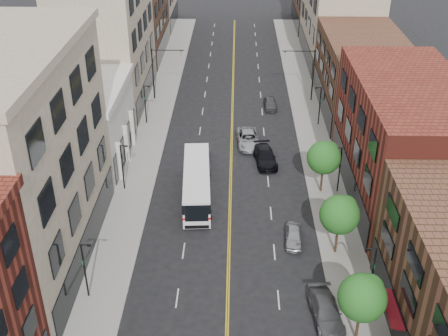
# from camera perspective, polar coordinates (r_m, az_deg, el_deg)

# --- Properties ---
(sidewalk_left) EXTENTS (4.00, 110.00, 0.15)m
(sidewalk_left) POSITION_cam_1_polar(r_m,az_deg,el_deg) (68.43, -7.64, 2.75)
(sidewalk_left) COLOR gray
(sidewalk_left) RESTS_ON ground
(sidewalk_right) EXTENTS (4.00, 110.00, 0.15)m
(sidewalk_right) POSITION_cam_1_polar(r_m,az_deg,el_deg) (68.29, 9.20, 2.57)
(sidewalk_right) COLOR gray
(sidewalk_right) RESTS_ON ground
(bldg_l_tanoffice) EXTENTS (10.00, 22.00, 18.00)m
(bldg_l_tanoffice) POSITION_cam_1_polar(r_m,az_deg,el_deg) (47.36, -20.50, 0.20)
(bldg_l_tanoffice) COLOR gray
(bldg_l_tanoffice) RESTS_ON ground
(bldg_l_white) EXTENTS (10.00, 14.00, 8.00)m
(bldg_l_white) POSITION_cam_1_polar(r_m,az_deg,el_deg) (64.70, -14.52, 4.24)
(bldg_l_white) COLOR silver
(bldg_l_white) RESTS_ON ground
(bldg_l_far_a) EXTENTS (10.00, 20.00, 18.00)m
(bldg_l_far_a) POSITION_cam_1_polar(r_m,az_deg,el_deg) (78.36, -11.93, 12.96)
(bldg_l_far_a) COLOR gray
(bldg_l_far_a) RESTS_ON ground
(bldg_l_far_b) EXTENTS (10.00, 20.00, 15.00)m
(bldg_l_far_b) POSITION_cam_1_polar(r_m,az_deg,el_deg) (97.65, -9.38, 15.58)
(bldg_l_far_b) COLOR brown
(bldg_l_far_b) RESTS_ON ground
(bldg_r_mid) EXTENTS (10.00, 22.00, 12.00)m
(bldg_r_mid) POSITION_cam_1_polar(r_m,az_deg,el_deg) (57.56, 17.89, 2.63)
(bldg_r_mid) COLOR maroon
(bldg_r_mid) RESTS_ON ground
(bldg_r_far_a) EXTENTS (10.00, 20.00, 10.00)m
(bldg_r_far_a) POSITION_cam_1_polar(r_m,az_deg,el_deg) (76.61, 13.88, 9.18)
(bldg_r_far_a) COLOR brown
(bldg_r_far_a) RESTS_ON ground
(bldg_r_far_b) EXTENTS (10.00, 22.00, 14.00)m
(bldg_r_far_b) POSITION_cam_1_polar(r_m,az_deg,el_deg) (95.70, 11.61, 14.78)
(bldg_r_far_b) COLOR gray
(bldg_r_far_b) RESTS_ON ground
(tree_r_1) EXTENTS (3.40, 3.40, 5.59)m
(tree_r_1) POSITION_cam_1_polar(r_m,az_deg,el_deg) (40.66, 13.98, -12.51)
(tree_r_1) COLOR black
(tree_r_1) RESTS_ON sidewalk_right
(tree_r_2) EXTENTS (3.40, 3.40, 5.59)m
(tree_r_2) POSITION_cam_1_polar(r_m,az_deg,el_deg) (48.35, 11.76, -4.54)
(tree_r_2) COLOR black
(tree_r_2) RESTS_ON sidewalk_right
(tree_r_3) EXTENTS (3.40, 3.40, 5.59)m
(tree_r_3) POSITION_cam_1_polar(r_m,az_deg,el_deg) (56.77, 10.20, 1.15)
(tree_r_3) COLOR black
(tree_r_3) RESTS_ON sidewalk_right
(lamp_l_1) EXTENTS (0.81, 0.55, 5.05)m
(lamp_l_1) POSITION_cam_1_polar(r_m,az_deg,el_deg) (44.86, -13.94, -9.78)
(lamp_l_1) COLOR black
(lamp_l_1) RESTS_ON sidewalk_left
(lamp_l_2) EXTENTS (0.81, 0.55, 5.05)m
(lamp_l_2) POSITION_cam_1_polar(r_m,az_deg,el_deg) (57.71, -10.27, 0.34)
(lamp_l_2) COLOR black
(lamp_l_2) RESTS_ON sidewalk_left
(lamp_l_3) EXTENTS (0.81, 0.55, 5.05)m
(lamp_l_3) POSITION_cam_1_polar(r_m,az_deg,el_deg) (71.83, -7.99, 6.63)
(lamp_l_3) COLOR black
(lamp_l_3) RESTS_ON sidewalk_left
(lamp_r_1) EXTENTS (0.81, 0.55, 5.05)m
(lamp_r_1) POSITION_cam_1_polar(r_m,az_deg,el_deg) (44.63, 14.83, -10.16)
(lamp_r_1) COLOR black
(lamp_r_1) RESTS_ON sidewalk_right
(lamp_r_2) EXTENTS (0.81, 0.55, 5.05)m
(lamp_r_2) POSITION_cam_1_polar(r_m,az_deg,el_deg) (57.53, 11.64, 0.09)
(lamp_r_2) COLOR black
(lamp_r_2) RESTS_ON sidewalk_right
(lamp_r_3) EXTENTS (0.81, 0.55, 5.05)m
(lamp_r_3) POSITION_cam_1_polar(r_m,az_deg,el_deg) (71.69, 9.68, 6.45)
(lamp_r_3) COLOR black
(lamp_r_3) RESTS_ON sidewalk_right
(signal_mast_left) EXTENTS (4.49, 0.18, 7.20)m
(signal_mast_left) POSITION_cam_1_polar(r_m,az_deg,el_deg) (78.49, -6.73, 10.07)
(signal_mast_left) COLOR black
(signal_mast_left) RESTS_ON sidewalk_left
(signal_mast_right) EXTENTS (4.49, 0.18, 7.20)m
(signal_mast_right) POSITION_cam_1_polar(r_m,az_deg,el_deg) (78.36, 8.55, 9.91)
(signal_mast_right) COLOR black
(signal_mast_right) RESTS_ON sidewalk_right
(city_bus) EXTENTS (3.41, 11.99, 3.05)m
(city_bus) POSITION_cam_1_polar(r_m,az_deg,el_deg) (56.32, -2.79, -1.38)
(city_bus) COLOR white
(city_bus) RESTS_ON ground
(car_parked_mid) EXTENTS (2.58, 5.28, 1.48)m
(car_parked_mid) POSITION_cam_1_polar(r_m,az_deg,el_deg) (43.93, 10.34, -14.20)
(car_parked_mid) COLOR #515157
(car_parked_mid) RESTS_ON ground
(car_parked_far) EXTENTS (1.84, 3.96, 1.31)m
(car_parked_far) POSITION_cam_1_polar(r_m,az_deg,el_deg) (50.98, 7.11, -6.87)
(car_parked_far) COLOR #A0A1A7
(car_parked_far) RESTS_ON ground
(car_lane_behind) EXTENTS (1.50, 4.03, 1.32)m
(car_lane_behind) POSITION_cam_1_polar(r_m,az_deg,el_deg) (63.18, -2.19, 1.19)
(car_lane_behind) COLOR #4B4C50
(car_lane_behind) RESTS_ON ground
(car_lane_a) EXTENTS (2.89, 5.66, 1.57)m
(car_lane_a) POSITION_cam_1_polar(r_m,az_deg,el_deg) (62.94, 4.21, 1.14)
(car_lane_a) COLOR black
(car_lane_a) RESTS_ON ground
(car_lane_b) EXTENTS (3.08, 5.90, 1.59)m
(car_lane_b) POSITION_cam_1_polar(r_m,az_deg,el_deg) (66.75, 2.48, 2.97)
(car_lane_b) COLOR #ADAFB5
(car_lane_b) RESTS_ON ground
(car_lane_c) EXTENTS (1.80, 4.07, 1.36)m
(car_lane_c) POSITION_cam_1_polar(r_m,az_deg,el_deg) (76.85, 4.71, 6.56)
(car_lane_c) COLOR #424347
(car_lane_c) RESTS_ON ground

